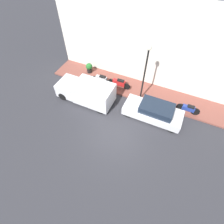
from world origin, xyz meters
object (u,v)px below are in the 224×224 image
object	(u,v)px
potted_plant	(89,68)
motorcycle_blue	(188,109)
delivery_van	(86,91)
scooter_silver	(101,79)
parked_car	(154,111)
streetlamp	(146,67)
motorcycle_red	(119,83)

from	to	relation	value
potted_plant	motorcycle_blue	bearing A→B (deg)	-97.30
delivery_van	potted_plant	xyz separation A→B (m)	(3.15, 1.53, -0.25)
scooter_silver	potted_plant	distance (m)	2.03
motorcycle_blue	scooter_silver	distance (m)	7.64
delivery_van	parked_car	bearing A→B (deg)	-85.13
motorcycle_blue	scooter_silver	xyz separation A→B (m)	(0.25, 7.64, 0.03)
scooter_silver	motorcycle_blue	bearing A→B (deg)	-91.85
delivery_van	motorcycle_blue	size ratio (longest dim) A/B	2.66
parked_car	scooter_silver	world-z (taller)	parked_car
motorcycle_blue	streetlamp	size ratio (longest dim) A/B	0.37
parked_car	potted_plant	distance (m)	7.56
delivery_van	motorcycle_blue	world-z (taller)	delivery_van
streetlamp	potted_plant	distance (m)	6.32
streetlamp	scooter_silver	bearing A→B (deg)	84.71
motorcycle_red	motorcycle_blue	distance (m)	6.04
scooter_silver	potted_plant	size ratio (longest dim) A/B	1.95
motorcycle_blue	delivery_van	bearing A→B (deg)	103.85
parked_car	potted_plant	bearing A→B (deg)	69.23
motorcycle_blue	potted_plant	distance (m)	9.50
streetlamp	delivery_van	bearing A→B (deg)	114.34
delivery_van	motorcycle_blue	bearing A→B (deg)	-76.15
parked_car	motorcycle_blue	world-z (taller)	parked_car
potted_plant	parked_car	bearing A→B (deg)	-110.77
delivery_van	potted_plant	world-z (taller)	delivery_van
motorcycle_red	potted_plant	xyz separation A→B (m)	(0.75, 3.40, 0.07)
delivery_van	potted_plant	size ratio (longest dim) A/B	4.90
scooter_silver	potted_plant	world-z (taller)	potted_plant
parked_car	potted_plant	xyz separation A→B (m)	(2.68, 7.07, 0.00)
motorcycle_red	motorcycle_blue	world-z (taller)	motorcycle_red
motorcycle_blue	scooter_silver	size ratio (longest dim) A/B	0.94
parked_car	motorcycle_red	distance (m)	4.14
motorcycle_red	scooter_silver	world-z (taller)	scooter_silver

